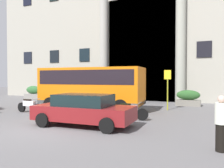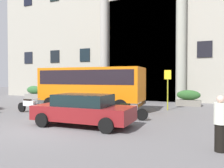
% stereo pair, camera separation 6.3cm
% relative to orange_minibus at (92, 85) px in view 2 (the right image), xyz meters
% --- Properties ---
extents(ground_plane, '(80.00, 64.00, 0.12)m').
position_rel_orange_minibus_xyz_m(ground_plane, '(0.84, -5.50, -1.72)').
color(ground_plane, '#5C5A5B').
extents(office_building_facade, '(33.87, 9.69, 20.70)m').
position_rel_orange_minibus_xyz_m(office_building_facade, '(0.84, 11.98, 8.67)').
color(office_building_facade, '#9B9789').
rests_on(office_building_facade, ground_plane).
extents(orange_minibus, '(6.88, 3.09, 2.79)m').
position_rel_orange_minibus_xyz_m(orange_minibus, '(0.00, 0.00, 0.00)').
color(orange_minibus, orange).
rests_on(orange_minibus, ground_plane).
extents(bus_stop_sign, '(0.44, 0.08, 2.65)m').
position_rel_orange_minibus_xyz_m(bus_stop_sign, '(4.55, 2.11, -0.03)').
color(bus_stop_sign, '#999B21').
rests_on(bus_stop_sign, ground_plane).
extents(hedge_planter_entrance_right, '(1.84, 0.82, 1.31)m').
position_rel_orange_minibus_xyz_m(hedge_planter_entrance_right, '(-1.72, 5.07, -1.03)').
color(hedge_planter_entrance_right, slate).
rests_on(hedge_planter_entrance_right, ground_plane).
extents(hedge_planter_far_east, '(1.99, 0.85, 1.58)m').
position_rel_orange_minibus_xyz_m(hedge_planter_far_east, '(-6.21, 5.16, -0.90)').
color(hedge_planter_far_east, gray).
rests_on(hedge_planter_far_east, ground_plane).
extents(hedge_planter_far_west, '(1.82, 0.74, 1.21)m').
position_rel_orange_minibus_xyz_m(hedge_planter_far_west, '(5.61, 5.06, -1.08)').
color(hedge_planter_far_west, slate).
rests_on(hedge_planter_far_west, ground_plane).
extents(hedge_planter_west, '(1.88, 0.75, 1.33)m').
position_rel_orange_minibus_xyz_m(hedge_planter_west, '(-9.55, 4.96, -1.02)').
color(hedge_planter_west, gray).
rests_on(hedge_planter_west, ground_plane).
extents(parked_coupe_end, '(4.49, 2.13, 1.40)m').
position_rel_orange_minibus_xyz_m(parked_coupe_end, '(2.01, -4.40, -0.94)').
color(parked_coupe_end, maroon).
rests_on(parked_coupe_end, ground_plane).
extents(motorcycle_far_end, '(2.04, 0.55, 0.89)m').
position_rel_orange_minibus_xyz_m(motorcycle_far_end, '(3.28, -2.17, -1.21)').
color(motorcycle_far_end, black).
rests_on(motorcycle_far_end, ground_plane).
extents(scooter_by_planter, '(2.01, 0.55, 0.89)m').
position_rel_orange_minibus_xyz_m(scooter_by_planter, '(-3.00, -2.48, -1.21)').
color(scooter_by_planter, black).
rests_on(scooter_by_planter, ground_plane).
extents(pedestrian_man_red_shirt, '(0.36, 0.36, 1.62)m').
position_rel_orange_minibus_xyz_m(pedestrian_man_red_shirt, '(7.43, -5.86, -0.85)').
color(pedestrian_man_red_shirt, black).
rests_on(pedestrian_man_red_shirt, ground_plane).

